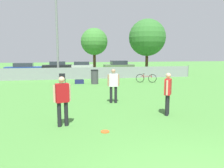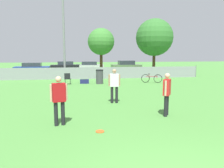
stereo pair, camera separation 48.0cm
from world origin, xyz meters
TOP-DOWN VIEW (x-y plane):
  - fence_backline at (0.00, 18.00)m, footprint 20.14×0.07m
  - light_pole at (-3.17, 18.72)m, footprint 0.90×0.36m
  - tree_near_pole at (0.64, 21.39)m, footprint 2.92×2.92m
  - tree_far_right at (6.52, 20.84)m, footprint 4.10×4.10m
  - player_thrower_red at (-2.50, 4.45)m, footprint 0.56×0.32m
  - player_receiver_white at (-0.16, 7.48)m, footprint 0.57×0.27m
  - player_defender_red at (1.46, 4.99)m, footprint 0.42×0.49m
  - frisbee_disc at (-1.23, 3.63)m, footprint 0.27×0.27m
  - folding_chair_sideline at (-2.71, 14.43)m, footprint 0.49×0.49m
  - bicycle_sideline at (4.11, 14.44)m, footprint 1.65×0.60m
  - trash_bin at (-0.21, 14.42)m, footprint 0.60×0.60m
  - gear_bag_sideline at (-1.41, 14.79)m, footprint 0.71×0.39m
  - parked_car_blue at (-7.47, 25.17)m, footprint 4.23×1.92m
  - parked_car_dark at (-3.68, 28.28)m, footprint 4.16×2.14m
  - parked_car_silver at (-0.32, 28.43)m, footprint 4.15×2.15m
  - parked_car_olive at (4.50, 26.01)m, footprint 3.99×1.76m

SIDE VIEW (x-z plane):
  - frisbee_disc at x=-1.23m, z-range 0.00..0.03m
  - gear_bag_sideline at x=-1.41m, z-range -0.01..0.33m
  - bicycle_sideline at x=4.11m, z-range -0.01..0.73m
  - folding_chair_sideline at x=-2.71m, z-range 0.06..0.94m
  - fence_backline at x=0.00m, z-range -0.05..1.16m
  - trash_bin at x=-0.21m, z-range 0.00..1.13m
  - parked_car_silver at x=-0.32m, z-range -0.01..1.28m
  - parked_car_blue at x=-7.47m, z-range -0.01..1.29m
  - parked_car_dark at x=-3.68m, z-range 0.00..1.34m
  - parked_car_olive at x=4.50m, z-range -0.02..1.45m
  - player_thrower_red at x=-2.50m, z-range 0.13..1.78m
  - player_receiver_white at x=-0.16m, z-range 0.13..1.78m
  - player_defender_red at x=1.46m, z-range 0.13..1.78m
  - tree_near_pole at x=0.64m, z-range 1.09..6.24m
  - tree_far_right at x=6.52m, z-range 1.05..7.27m
  - light_pole at x=-3.17m, z-range 0.79..10.96m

